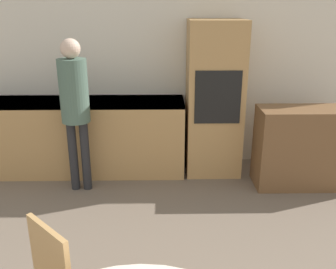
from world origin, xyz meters
The scene contains 5 objects.
wall_back centered at (0.00, 4.88, 1.30)m, with size 6.50×0.05×2.60m.
kitchen_counter centered at (-1.12, 4.54, 0.47)m, with size 2.55×0.60×0.90m.
oven_unit centered at (0.52, 4.55, 0.91)m, with size 0.65×0.59×1.83m.
sideboard centered at (1.55, 4.11, 0.46)m, with size 1.18×0.45×0.91m.
person_standing centered at (-1.02, 4.05, 1.04)m, with size 0.30×0.30×1.67m.
Camera 1 is at (-0.11, 0.21, 1.99)m, focal length 40.00 mm.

